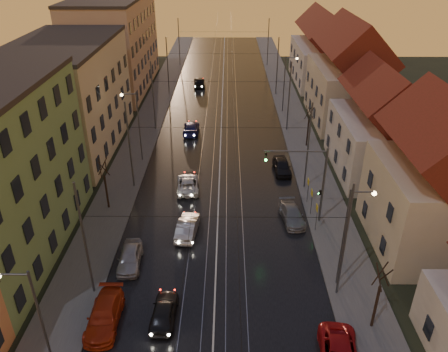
{
  "coord_description": "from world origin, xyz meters",
  "views": [
    {
      "loc": [
        0.84,
        -14.21,
        22.13
      ],
      "look_at": [
        0.52,
        21.89,
        2.46
      ],
      "focal_mm": 35.0,
      "sensor_mm": 36.0,
      "label": 1
    }
  ],
  "objects_px": {
    "street_lamp_2": "(136,120)",
    "parked_right_1": "(292,215)",
    "street_lamp_0": "(35,318)",
    "traffic_light_mast": "(312,176)",
    "parked_left_3": "(130,257)",
    "street_lamp_3": "(287,79)",
    "parked_right_2": "(282,166)",
    "street_lamp_1": "(349,229)",
    "driving_car_0": "(164,311)",
    "driving_car_1": "(188,227)",
    "driving_car_3": "(191,128)",
    "driving_car_2": "(188,184)",
    "driving_car_4": "(199,82)",
    "parked_left_2": "(104,315)"
  },
  "relations": [
    {
      "from": "street_lamp_2",
      "to": "driving_car_2",
      "type": "xyz_separation_m",
      "value": [
        5.99,
        -6.42,
        -4.25
      ]
    },
    {
      "from": "street_lamp_3",
      "to": "parked_right_2",
      "type": "xyz_separation_m",
      "value": [
        -2.42,
        -18.66,
        -4.17
      ]
    },
    {
      "from": "street_lamp_0",
      "to": "street_lamp_1",
      "type": "relative_size",
      "value": 1.0
    },
    {
      "from": "street_lamp_0",
      "to": "driving_car_1",
      "type": "relative_size",
      "value": 1.82
    },
    {
      "from": "street_lamp_1",
      "to": "street_lamp_2",
      "type": "height_order",
      "value": "same"
    },
    {
      "from": "driving_car_3",
      "to": "street_lamp_2",
      "type": "bearing_deg",
      "value": 55.96
    },
    {
      "from": "parked_right_1",
      "to": "driving_car_3",
      "type": "bearing_deg",
      "value": 110.67
    },
    {
      "from": "driving_car_4",
      "to": "parked_right_2",
      "type": "xyz_separation_m",
      "value": [
        10.66,
        -30.9,
        -0.07
      ]
    },
    {
      "from": "parked_right_2",
      "to": "traffic_light_mast",
      "type": "bearing_deg",
      "value": -85.08
    },
    {
      "from": "street_lamp_0",
      "to": "driving_car_0",
      "type": "height_order",
      "value": "street_lamp_0"
    },
    {
      "from": "traffic_light_mast",
      "to": "parked_right_1",
      "type": "distance_m",
      "value": 4.22
    },
    {
      "from": "street_lamp_2",
      "to": "parked_right_1",
      "type": "height_order",
      "value": "street_lamp_2"
    },
    {
      "from": "traffic_light_mast",
      "to": "driving_car_1",
      "type": "height_order",
      "value": "traffic_light_mast"
    },
    {
      "from": "traffic_light_mast",
      "to": "driving_car_2",
      "type": "xyz_separation_m",
      "value": [
        -11.1,
        5.58,
        -3.96
      ]
    },
    {
      "from": "street_lamp_1",
      "to": "driving_car_2",
      "type": "bearing_deg",
      "value": 131.98
    },
    {
      "from": "street_lamp_0",
      "to": "traffic_light_mast",
      "type": "distance_m",
      "value": 23.42
    },
    {
      "from": "street_lamp_2",
      "to": "street_lamp_3",
      "type": "relative_size",
      "value": 1.0
    },
    {
      "from": "street_lamp_0",
      "to": "street_lamp_3",
      "type": "xyz_separation_m",
      "value": [
        18.21,
        44.0,
        0.0
      ]
    },
    {
      "from": "street_lamp_1",
      "to": "driving_car_0",
      "type": "bearing_deg",
      "value": -164.54
    },
    {
      "from": "traffic_light_mast",
      "to": "parked_right_1",
      "type": "bearing_deg",
      "value": 174.61
    },
    {
      "from": "street_lamp_1",
      "to": "traffic_light_mast",
      "type": "xyz_separation_m",
      "value": [
        -1.11,
        8.0,
        -0.29
      ]
    },
    {
      "from": "street_lamp_3",
      "to": "driving_car_1",
      "type": "height_order",
      "value": "street_lamp_3"
    },
    {
      "from": "street_lamp_1",
      "to": "parked_right_1",
      "type": "relative_size",
      "value": 1.87
    },
    {
      "from": "driving_car_3",
      "to": "driving_car_0",
      "type": "bearing_deg",
      "value": 90.3
    },
    {
      "from": "street_lamp_0",
      "to": "parked_left_3",
      "type": "distance_m",
      "value": 11.18
    },
    {
      "from": "street_lamp_2",
      "to": "parked_left_3",
      "type": "height_order",
      "value": "street_lamp_2"
    },
    {
      "from": "street_lamp_3",
      "to": "traffic_light_mast",
      "type": "distance_m",
      "value": 28.03
    },
    {
      "from": "parked_left_2",
      "to": "parked_right_1",
      "type": "height_order",
      "value": "parked_left_2"
    },
    {
      "from": "driving_car_3",
      "to": "street_lamp_0",
      "type": "bearing_deg",
      "value": 80.95
    },
    {
      "from": "street_lamp_1",
      "to": "traffic_light_mast",
      "type": "distance_m",
      "value": 8.08
    },
    {
      "from": "street_lamp_3",
      "to": "driving_car_0",
      "type": "distance_m",
      "value": 41.54
    },
    {
      "from": "driving_car_0",
      "to": "parked_left_3",
      "type": "distance_m",
      "value": 6.42
    },
    {
      "from": "traffic_light_mast",
      "to": "driving_car_0",
      "type": "relative_size",
      "value": 1.83
    },
    {
      "from": "traffic_light_mast",
      "to": "driving_car_0",
      "type": "distance_m",
      "value": 16.52
    },
    {
      "from": "street_lamp_0",
      "to": "parked_left_2",
      "type": "height_order",
      "value": "street_lamp_0"
    },
    {
      "from": "driving_car_4",
      "to": "parked_left_2",
      "type": "bearing_deg",
      "value": 82.29
    },
    {
      "from": "street_lamp_1",
      "to": "parked_left_3",
      "type": "height_order",
      "value": "street_lamp_1"
    },
    {
      "from": "parked_left_3",
      "to": "traffic_light_mast",
      "type": "bearing_deg",
      "value": 19.09
    },
    {
      "from": "street_lamp_2",
      "to": "driving_car_1",
      "type": "height_order",
      "value": "street_lamp_2"
    },
    {
      "from": "driving_car_0",
      "to": "driving_car_1",
      "type": "height_order",
      "value": "driving_car_1"
    },
    {
      "from": "driving_car_0",
      "to": "parked_left_2",
      "type": "height_order",
      "value": "parked_left_2"
    },
    {
      "from": "street_lamp_2",
      "to": "driving_car_1",
      "type": "relative_size",
      "value": 1.82
    },
    {
      "from": "street_lamp_1",
      "to": "street_lamp_0",
      "type": "bearing_deg",
      "value": -156.28
    },
    {
      "from": "driving_car_0",
      "to": "driving_car_3",
      "type": "height_order",
      "value": "driving_car_3"
    },
    {
      "from": "parked_left_3",
      "to": "parked_right_2",
      "type": "relative_size",
      "value": 0.99
    },
    {
      "from": "street_lamp_3",
      "to": "driving_car_2",
      "type": "bearing_deg",
      "value": -118.58
    },
    {
      "from": "parked_left_3",
      "to": "parked_right_2",
      "type": "xyz_separation_m",
      "value": [
        13.29,
        15.27,
        0.01
      ]
    },
    {
      "from": "driving_car_2",
      "to": "driving_car_3",
      "type": "bearing_deg",
      "value": -91.86
    },
    {
      "from": "street_lamp_3",
      "to": "driving_car_3",
      "type": "bearing_deg",
      "value": -148.29
    },
    {
      "from": "driving_car_4",
      "to": "parked_right_2",
      "type": "height_order",
      "value": "driving_car_4"
    }
  ]
}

